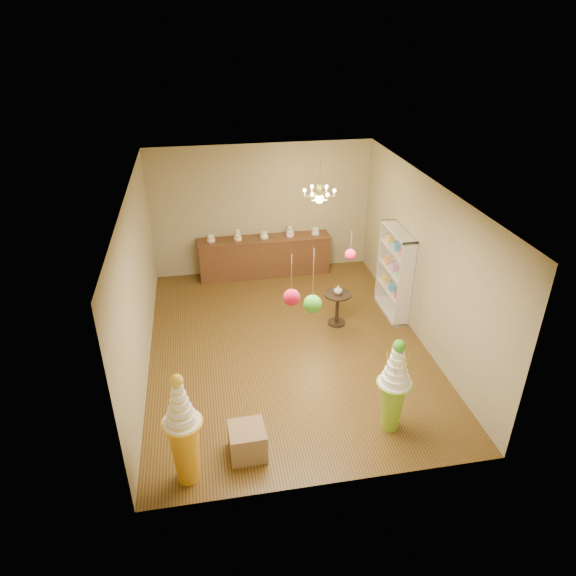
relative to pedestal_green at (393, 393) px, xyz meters
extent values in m
plane|color=#553B17|center=(-1.13, 2.39, -0.64)|extent=(6.50, 6.50, 0.00)
plane|color=white|center=(-1.13, 2.39, 2.36)|extent=(6.50, 6.50, 0.00)
cube|color=tan|center=(-1.13, 5.64, 0.86)|extent=(5.00, 0.04, 3.00)
cube|color=tan|center=(-1.13, -0.86, 0.86)|extent=(5.00, 0.04, 3.00)
cube|color=tan|center=(-3.63, 2.39, 0.86)|extent=(0.04, 6.50, 3.00)
cube|color=tan|center=(1.37, 2.39, 0.86)|extent=(0.04, 6.50, 3.00)
cone|color=#84BA28|center=(0.00, 0.00, -0.23)|extent=(0.45, 0.45, 0.82)
cylinder|color=white|center=(0.00, 0.00, 0.20)|extent=(0.61, 0.61, 0.03)
cylinder|color=white|center=(0.00, 0.00, 0.27)|extent=(0.50, 0.50, 0.11)
cylinder|color=white|center=(0.00, 0.00, 0.38)|extent=(0.41, 0.41, 0.11)
cylinder|color=white|center=(0.00, 0.00, 0.48)|extent=(0.34, 0.34, 0.11)
cylinder|color=white|center=(0.00, 0.00, 0.59)|extent=(0.28, 0.28, 0.11)
cylinder|color=white|center=(0.00, 0.00, 0.70)|extent=(0.23, 0.23, 0.11)
sphere|color=#3E9620|center=(0.00, 0.00, 0.83)|extent=(0.18, 0.18, 0.18)
cone|color=gold|center=(-2.96, -0.44, -0.15)|extent=(0.48, 0.48, 0.98)
cylinder|color=white|center=(-2.96, -0.44, 0.36)|extent=(0.57, 0.57, 0.03)
cylinder|color=white|center=(-2.96, -0.44, 0.43)|extent=(0.43, 0.43, 0.11)
cylinder|color=white|center=(-2.96, -0.44, 0.54)|extent=(0.34, 0.34, 0.11)
cylinder|color=white|center=(-2.96, -0.44, 0.65)|extent=(0.28, 0.28, 0.11)
cylinder|color=white|center=(-2.96, -0.44, 0.76)|extent=(0.22, 0.22, 0.11)
cylinder|color=white|center=(-2.96, -0.44, 0.87)|extent=(0.18, 0.18, 0.11)
sphere|color=gold|center=(-2.96, -0.44, 1.00)|extent=(0.16, 0.16, 0.16)
cube|color=#8B6E4C|center=(-2.14, -0.15, -0.41)|extent=(0.52, 0.52, 0.45)
cube|color=#56301B|center=(-1.13, 5.36, -0.19)|extent=(3.00, 0.50, 0.90)
cube|color=#56301B|center=(-1.13, 5.36, 0.27)|extent=(3.04, 0.54, 0.03)
cylinder|color=white|center=(-2.33, 5.36, 0.36)|extent=(0.18, 0.18, 0.16)
cylinder|color=white|center=(-1.73, 5.36, 0.40)|extent=(0.18, 0.18, 0.24)
cylinder|color=white|center=(-1.13, 5.36, 0.36)|extent=(0.18, 0.18, 0.16)
cylinder|color=white|center=(-0.53, 5.36, 0.40)|extent=(0.18, 0.18, 0.24)
cylinder|color=white|center=(0.07, 5.36, 0.36)|extent=(0.18, 0.18, 0.16)
cube|color=beige|center=(1.35, 3.19, 0.26)|extent=(0.04, 1.20, 1.80)
cube|color=beige|center=(1.19, 3.19, -0.14)|extent=(0.30, 1.14, 0.03)
cube|color=beige|center=(1.19, 3.19, 0.31)|extent=(0.30, 1.14, 0.03)
cube|color=beige|center=(1.19, 3.19, 0.76)|extent=(0.30, 1.14, 0.03)
cylinder|color=black|center=(-0.03, 2.95, -0.62)|extent=(0.42, 0.42, 0.04)
cylinder|color=black|center=(-0.03, 2.95, -0.31)|extent=(0.08, 0.08, 0.66)
cylinder|color=black|center=(-0.03, 2.95, 0.02)|extent=(0.62, 0.62, 0.04)
imported|color=beige|center=(-0.03, 2.95, 0.13)|extent=(0.21, 0.21, 0.17)
cylinder|color=#443C31|center=(-1.49, 0.03, 2.04)|extent=(0.01, 0.01, 0.64)
sphere|color=red|center=(-1.49, 0.03, 1.72)|extent=(0.21, 0.21, 0.21)
cylinder|color=#443C31|center=(-1.19, 0.16, 1.94)|extent=(0.01, 0.01, 0.84)
sphere|color=#3E9620|center=(-1.19, 0.16, 1.52)|extent=(0.24, 0.24, 0.24)
cylinder|color=#443C31|center=(-0.57, 0.64, 2.16)|extent=(0.01, 0.01, 0.41)
sphere|color=red|center=(-0.57, 0.64, 1.96)|extent=(0.15, 0.15, 0.15)
cylinder|color=#D9BF4C|center=(-0.20, 3.98, 2.11)|extent=(0.02, 0.02, 0.50)
cylinder|color=#D9BF4C|center=(-0.20, 3.98, 1.81)|extent=(0.10, 0.10, 0.30)
sphere|color=#FFE18C|center=(-0.20, 3.98, 1.61)|extent=(0.18, 0.18, 0.18)
camera|label=1|loc=(-2.52, -5.41, 4.84)|focal=32.00mm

